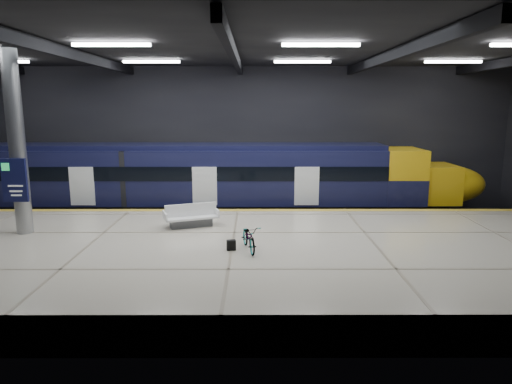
{
  "coord_description": "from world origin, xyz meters",
  "views": [
    {
      "loc": [
        0.79,
        -17.87,
        5.89
      ],
      "look_at": [
        0.84,
        1.5,
        2.2
      ],
      "focal_mm": 32.0,
      "sensor_mm": 36.0,
      "label": 1
    }
  ],
  "objects": [
    {
      "name": "pannier_bag",
      "position": [
        -0.01,
        -3.18,
        1.28
      ],
      "size": [
        0.33,
        0.23,
        0.35
      ],
      "primitive_type": "cube",
      "rotation": [
        0.0,
        0.0,
        0.19
      ],
      "color": "black",
      "rests_on": "platform"
    },
    {
      "name": "rails",
      "position": [
        0.0,
        5.5,
        0.08
      ],
      "size": [
        30.0,
        1.52,
        0.16
      ],
      "color": "gray",
      "rests_on": "ground"
    },
    {
      "name": "info_column",
      "position": [
        -8.0,
        -1.03,
        4.46
      ],
      "size": [
        0.9,
        0.78,
        6.9
      ],
      "color": "#9EA0A5",
      "rests_on": "platform"
    },
    {
      "name": "bench",
      "position": [
        -1.77,
        -0.14,
        1.43
      ],
      "size": [
        2.31,
        1.56,
        0.94
      ],
      "rotation": [
        0.0,
        0.0,
        0.35
      ],
      "color": "#595B60",
      "rests_on": "platform"
    },
    {
      "name": "room_shell",
      "position": [
        -0.0,
        0.0,
        5.72
      ],
      "size": [
        30.1,
        16.1,
        8.05
      ],
      "color": "black",
      "rests_on": "ground"
    },
    {
      "name": "train",
      "position": [
        -2.87,
        5.5,
        2.06
      ],
      "size": [
        29.4,
        2.84,
        3.79
      ],
      "color": "black",
      "rests_on": "ground"
    },
    {
      "name": "bicycle",
      "position": [
        0.59,
        -3.18,
        1.55
      ],
      "size": [
        0.96,
        1.79,
        0.89
      ],
      "primitive_type": "imported",
      "rotation": [
        0.0,
        0.0,
        0.23
      ],
      "color": "#99999E",
      "rests_on": "platform"
    },
    {
      "name": "platform",
      "position": [
        0.0,
        -2.5,
        0.55
      ],
      "size": [
        30.0,
        11.0,
        1.1
      ],
      "primitive_type": "cube",
      "color": "beige",
      "rests_on": "ground"
    },
    {
      "name": "safety_strip",
      "position": [
        0.0,
        2.75,
        1.11
      ],
      "size": [
        30.0,
        0.4,
        0.01
      ],
      "primitive_type": "cube",
      "color": "gold",
      "rests_on": "platform"
    },
    {
      "name": "ground",
      "position": [
        0.0,
        0.0,
        0.0
      ],
      "size": [
        30.0,
        30.0,
        0.0
      ],
      "primitive_type": "plane",
      "color": "black",
      "rests_on": "ground"
    }
  ]
}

